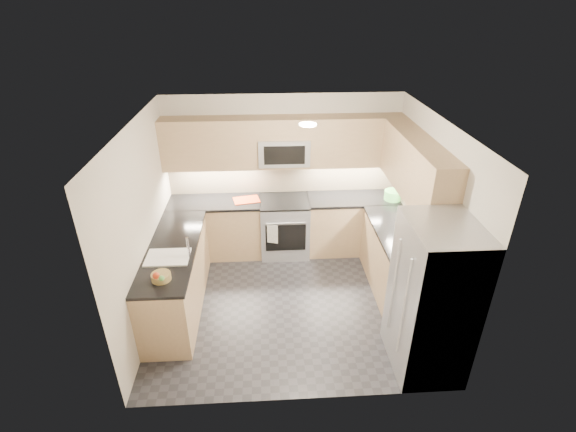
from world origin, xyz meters
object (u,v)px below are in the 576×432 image
object	(u,v)px
gas_range	(285,227)
cutting_board	(247,200)
fruit_basket	(161,277)
refrigerator	(432,299)
microwave	(284,151)
utensil_bowl	(393,195)

from	to	relation	value
gas_range	cutting_board	size ratio (longest dim) A/B	2.32
fruit_basket	gas_range	bearing A→B (deg)	52.84
refrigerator	microwave	bearing A→B (deg)	119.62
gas_range	microwave	xyz separation A→B (m)	(0.00, 0.12, 1.24)
refrigerator	utensil_bowl	bearing A→B (deg)	84.36
gas_range	microwave	world-z (taller)	microwave
fruit_basket	microwave	bearing A→B (deg)	54.53
microwave	utensil_bowl	xyz separation A→B (m)	(1.68, -0.21, -0.69)
gas_range	refrigerator	xyz separation A→B (m)	(1.45, -2.43, 0.45)
refrigerator	utensil_bowl	distance (m)	2.36
microwave	utensil_bowl	bearing A→B (deg)	-7.03
microwave	cutting_board	size ratio (longest dim) A/B	1.94
microwave	fruit_basket	world-z (taller)	microwave
utensil_bowl	fruit_basket	bearing A→B (deg)	-149.33
microwave	refrigerator	size ratio (longest dim) A/B	0.42
microwave	gas_range	bearing A→B (deg)	-90.00
cutting_board	fruit_basket	size ratio (longest dim) A/B	1.79
microwave	refrigerator	distance (m)	3.04
cutting_board	fruit_basket	distance (m)	2.18
refrigerator	gas_range	bearing A→B (deg)	120.88
gas_range	refrigerator	world-z (taller)	refrigerator
microwave	cutting_board	distance (m)	0.96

